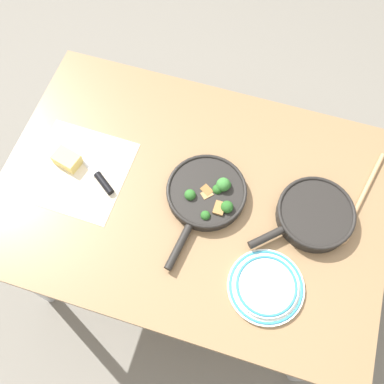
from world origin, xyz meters
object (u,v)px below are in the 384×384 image
object	(u,v)px
wooden_spoon	(357,209)
grater_knife	(98,175)
cheese_block	(67,160)
skillet_broccoli	(207,194)
dinner_plate_stack	(266,286)
skillet_eggs	(314,215)

from	to	relation	value
wooden_spoon	grater_knife	size ratio (longest dim) A/B	1.77
wooden_spoon	cheese_block	bearing A→B (deg)	-68.82
grater_knife	cheese_block	bearing A→B (deg)	26.63
skillet_broccoli	grater_knife	distance (m)	0.36
skillet_broccoli	wooden_spoon	xyz separation A→B (m)	(0.46, 0.10, -0.02)
skillet_broccoli	dinner_plate_stack	distance (m)	0.33
skillet_broccoli	cheese_block	size ratio (longest dim) A/B	4.27
wooden_spoon	cheese_block	world-z (taller)	cheese_block
wooden_spoon	grater_knife	world-z (taller)	grater_knife
skillet_broccoli	cheese_block	distance (m)	0.47
skillet_eggs	cheese_block	distance (m)	0.81
cheese_block	dinner_plate_stack	distance (m)	0.75
grater_knife	skillet_eggs	bearing A→B (deg)	-139.17
skillet_broccoli	skillet_eggs	bearing A→B (deg)	103.26
wooden_spoon	dinner_plate_stack	xyz separation A→B (m)	(-0.22, -0.32, 0.01)
skillet_broccoli	dinner_plate_stack	world-z (taller)	skillet_broccoli
wooden_spoon	cheese_block	size ratio (longest dim) A/B	3.86
skillet_broccoli	wooden_spoon	distance (m)	0.47
wooden_spoon	cheese_block	distance (m)	0.94
skillet_eggs	wooden_spoon	world-z (taller)	skillet_eggs
skillet_broccoli	grater_knife	bearing A→B (deg)	-76.31
skillet_broccoli	dinner_plate_stack	size ratio (longest dim) A/B	1.77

